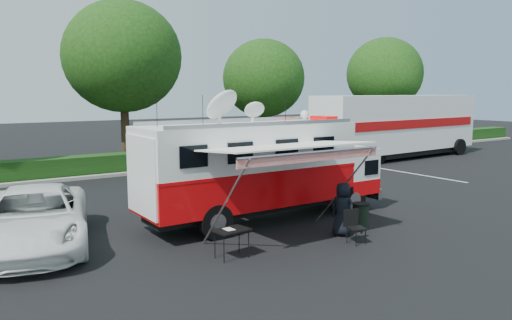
{
  "coord_description": "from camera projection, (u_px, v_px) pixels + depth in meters",
  "views": [
    {
      "loc": [
        -9.03,
        -12.92,
        4.11
      ],
      "look_at": [
        0.0,
        0.5,
        1.9
      ],
      "focal_mm": 35.0,
      "sensor_mm": 36.0,
      "label": 1
    }
  ],
  "objects": [
    {
      "name": "semi_trailer",
      "position": [
        398.0,
        125.0,
        30.95
      ],
      "size": [
        12.77,
        3.27,
        3.9
      ],
      "color": "white",
      "rests_on": "ground_plane"
    },
    {
      "name": "back_border",
      "position": [
        145.0,
        75.0,
        26.73
      ],
      "size": [
        60.0,
        6.14,
        8.87
      ],
      "color": "#9E998E",
      "rests_on": "ground_plane"
    },
    {
      "name": "person",
      "position": [
        342.0,
        235.0,
        14.4
      ],
      "size": [
        0.68,
        0.86,
        1.55
      ],
      "primitive_type": "imported",
      "rotation": [
        0.0,
        0.0,
        1.84
      ],
      "color": "black",
      "rests_on": "ground_plane"
    },
    {
      "name": "ground_plane",
      "position": [
        265.0,
        220.0,
        16.17
      ],
      "size": [
        120.0,
        120.0,
        0.0
      ],
      "primitive_type": "plane",
      "color": "black",
      "rests_on": "ground"
    },
    {
      "name": "stall_lines",
      "position": [
        207.0,
        204.0,
        18.36
      ],
      "size": [
        24.12,
        5.5,
        0.01
      ],
      "color": "silver",
      "rests_on": "ground_plane"
    },
    {
      "name": "command_truck",
      "position": [
        263.0,
        168.0,
        15.89
      ],
      "size": [
        8.36,
        2.3,
        4.02
      ],
      "color": "black",
      "rests_on": "ground_plane"
    },
    {
      "name": "folding_chair",
      "position": [
        354.0,
        223.0,
        13.64
      ],
      "size": [
        0.56,
        0.6,
        0.92
      ],
      "color": "black",
      "rests_on": "ground_plane"
    },
    {
      "name": "trash_bin",
      "position": [
        361.0,
        216.0,
        15.03
      ],
      "size": [
        0.53,
        0.53,
        0.79
      ],
      "color": "black",
      "rests_on": "ground_plane"
    },
    {
      "name": "awning",
      "position": [
        291.0,
        149.0,
        13.4
      ],
      "size": [
        4.56,
        2.38,
        2.76
      ],
      "color": "white",
      "rests_on": "ground_plane"
    },
    {
      "name": "folding_table",
      "position": [
        232.0,
        231.0,
        12.36
      ],
      "size": [
        0.93,
        0.71,
        0.74
      ],
      "color": "black",
      "rests_on": "ground_plane"
    },
    {
      "name": "white_suv",
      "position": [
        36.0,
        247.0,
        13.29
      ],
      "size": [
        3.99,
        6.19,
        1.59
      ],
      "primitive_type": "imported",
      "rotation": [
        0.0,
        0.0,
        -0.26
      ],
      "color": "white",
      "rests_on": "ground_plane"
    }
  ]
}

